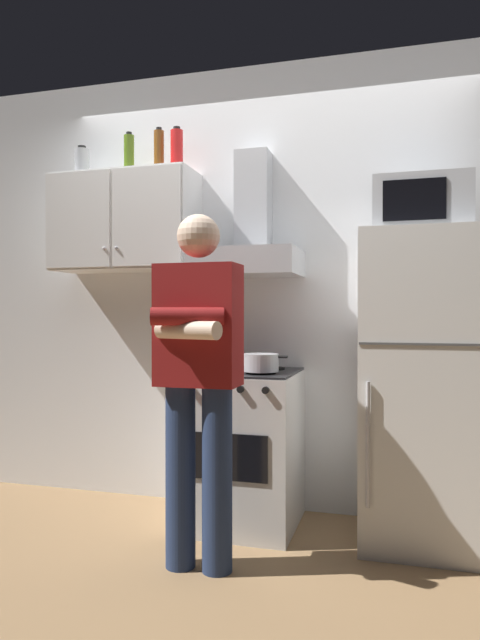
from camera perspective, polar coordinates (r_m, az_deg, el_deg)
The scene contains 13 objects.
ground_plane at distance 3.15m, azimuth -0.00°, elevation -21.40°, with size 7.00×7.00×0.00m, color olive.
back_wall_tiled at distance 3.51m, azimuth 2.67°, elevation 3.36°, with size 4.80×0.10×2.70m, color white.
upper_cabinet at distance 3.63m, azimuth -11.53°, elevation 9.60°, with size 0.90×0.37×0.60m.
stove_oven at distance 3.26m, azimuth 0.35°, elevation -12.66°, with size 0.60×0.62×0.87m.
range_hood at distance 3.32m, azimuth 0.94°, elevation 7.80°, with size 0.60×0.44×0.75m.
refrigerator at distance 3.09m, azimuth 17.73°, elevation -6.51°, with size 0.60×0.62×1.60m.
microwave at distance 3.13m, azimuth 17.76°, elevation 10.86°, with size 0.48×0.37×0.28m.
person_standing at distance 2.63m, azimuth -4.24°, elevation -5.51°, with size 0.38×0.33×1.64m.
cooking_pot at distance 3.04m, azimuth 2.12°, elevation -4.30°, with size 0.29×0.19×0.09m.
bottle_canister_steel at distance 3.89m, azimuth -15.61°, elevation 14.93°, with size 0.09×0.09×0.21m.
bottle_olive_oil at distance 3.73m, azimuth -11.09°, elevation 16.03°, with size 0.06×0.06×0.26m.
bottle_beer_brown at distance 3.63m, azimuth -8.15°, elevation 16.51°, with size 0.06×0.06×0.26m.
bottle_soda_red at distance 3.58m, azimuth -6.38°, elevation 16.67°, with size 0.07×0.07×0.26m.
Camera 1 is at (0.80, -2.81, 1.18)m, focal length 31.83 mm.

